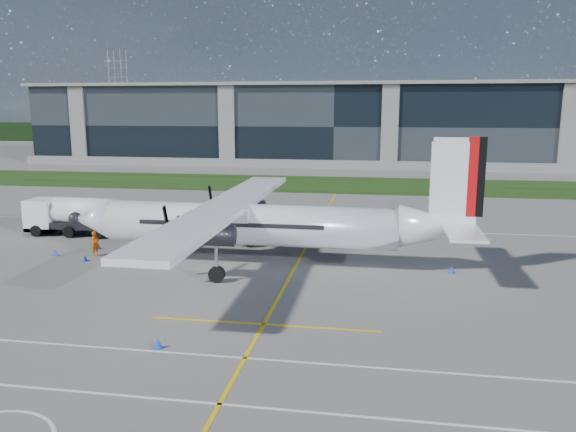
{
  "coord_description": "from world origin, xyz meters",
  "views": [
    {
      "loc": [
        8.73,
        -32.67,
        10.98
      ],
      "look_at": [
        2.21,
        6.4,
        3.3
      ],
      "focal_mm": 35.0,
      "sensor_mm": 36.0,
      "label": 1
    }
  ],
  "objects_px": {
    "safety_cone_nose_stbd": "(98,246)",
    "ground_crew_person": "(95,242)",
    "pylon_west": "(119,95)",
    "safety_cone_fwd": "(56,252)",
    "safety_cone_stbdwing": "(277,217)",
    "fuel_tanker_truck": "(68,216)",
    "baggage_tug": "(155,235)",
    "turboprop_aircraft": "(265,201)",
    "safety_cone_portwing": "(158,343)",
    "safety_cone_nose_port": "(85,258)",
    "safety_cone_tail": "(452,269)"
  },
  "relations": [
    {
      "from": "turboprop_aircraft",
      "to": "safety_cone_fwd",
      "type": "relative_size",
      "value": 60.86
    },
    {
      "from": "safety_cone_nose_port",
      "to": "safety_cone_portwing",
      "type": "relative_size",
      "value": 1.0
    },
    {
      "from": "baggage_tug",
      "to": "safety_cone_portwing",
      "type": "relative_size",
      "value": 6.63
    },
    {
      "from": "safety_cone_stbdwing",
      "to": "safety_cone_fwd",
      "type": "bearing_deg",
      "value": -130.32
    },
    {
      "from": "safety_cone_nose_port",
      "to": "safety_cone_nose_stbd",
      "type": "xyz_separation_m",
      "value": [
        -0.85,
        3.52,
        0.0
      ]
    },
    {
      "from": "safety_cone_tail",
      "to": "safety_cone_nose_port",
      "type": "height_order",
      "value": "same"
    },
    {
      "from": "safety_cone_nose_stbd",
      "to": "safety_cone_nose_port",
      "type": "bearing_deg",
      "value": -76.48
    },
    {
      "from": "turboprop_aircraft",
      "to": "fuel_tanker_truck",
      "type": "relative_size",
      "value": 3.48
    },
    {
      "from": "safety_cone_nose_stbd",
      "to": "safety_cone_portwing",
      "type": "bearing_deg",
      "value": -54.74
    },
    {
      "from": "pylon_west",
      "to": "safety_cone_nose_stbd",
      "type": "distance_m",
      "value": 158.3
    },
    {
      "from": "safety_cone_fwd",
      "to": "safety_cone_portwing",
      "type": "xyz_separation_m",
      "value": [
        14.05,
        -14.41,
        0.0
      ]
    },
    {
      "from": "turboprop_aircraft",
      "to": "baggage_tug",
      "type": "bearing_deg",
      "value": 161.07
    },
    {
      "from": "fuel_tanker_truck",
      "to": "baggage_tug",
      "type": "relative_size",
      "value": 2.64
    },
    {
      "from": "pylon_west",
      "to": "safety_cone_nose_port",
      "type": "relative_size",
      "value": 60.0
    },
    {
      "from": "fuel_tanker_truck",
      "to": "safety_cone_stbdwing",
      "type": "height_order",
      "value": "fuel_tanker_truck"
    },
    {
      "from": "fuel_tanker_truck",
      "to": "safety_cone_tail",
      "type": "distance_m",
      "value": 32.6
    },
    {
      "from": "ground_crew_person",
      "to": "safety_cone_portwing",
      "type": "bearing_deg",
      "value": -126.75
    },
    {
      "from": "safety_cone_fwd",
      "to": "safety_cone_portwing",
      "type": "distance_m",
      "value": 20.12
    },
    {
      "from": "turboprop_aircraft",
      "to": "fuel_tanker_truck",
      "type": "height_order",
      "value": "turboprop_aircraft"
    },
    {
      "from": "safety_cone_nose_port",
      "to": "pylon_west",
      "type": "bearing_deg",
      "value": 114.84
    },
    {
      "from": "baggage_tug",
      "to": "ground_crew_person",
      "type": "xyz_separation_m",
      "value": [
        -3.44,
        -3.19,
        0.08
      ]
    },
    {
      "from": "baggage_tug",
      "to": "fuel_tanker_truck",
      "type": "bearing_deg",
      "value": 161.04
    },
    {
      "from": "ground_crew_person",
      "to": "safety_cone_fwd",
      "type": "xyz_separation_m",
      "value": [
        -2.99,
        -0.49,
        -0.82
      ]
    },
    {
      "from": "turboprop_aircraft",
      "to": "safety_cone_nose_stbd",
      "type": "bearing_deg",
      "value": 171.46
    },
    {
      "from": "safety_cone_stbdwing",
      "to": "safety_cone_nose_port",
      "type": "xyz_separation_m",
      "value": [
        -10.94,
        -17.4,
        0.0
      ]
    },
    {
      "from": "safety_cone_nose_stbd",
      "to": "safety_cone_stbdwing",
      "type": "bearing_deg",
      "value": 49.68
    },
    {
      "from": "safety_cone_stbdwing",
      "to": "safety_cone_nose_stbd",
      "type": "bearing_deg",
      "value": -130.32
    },
    {
      "from": "safety_cone_fwd",
      "to": "safety_cone_nose_port",
      "type": "xyz_separation_m",
      "value": [
        2.95,
        -1.03,
        0.0
      ]
    },
    {
      "from": "safety_cone_fwd",
      "to": "baggage_tug",
      "type": "bearing_deg",
      "value": 29.79
    },
    {
      "from": "pylon_west",
      "to": "safety_cone_portwing",
      "type": "xyz_separation_m",
      "value": [
        78.79,
        -159.63,
        -14.75
      ]
    },
    {
      "from": "pylon_west",
      "to": "safety_cone_fwd",
      "type": "relative_size",
      "value": 60.0
    },
    {
      "from": "pylon_west",
      "to": "ground_crew_person",
      "type": "height_order",
      "value": "pylon_west"
    },
    {
      "from": "baggage_tug",
      "to": "ground_crew_person",
      "type": "height_order",
      "value": "ground_crew_person"
    },
    {
      "from": "safety_cone_tail",
      "to": "safety_cone_stbdwing",
      "type": "height_order",
      "value": "same"
    },
    {
      "from": "safety_cone_fwd",
      "to": "safety_cone_portwing",
      "type": "height_order",
      "value": "same"
    },
    {
      "from": "pylon_west",
      "to": "turboprop_aircraft",
      "type": "bearing_deg",
      "value": -60.86
    },
    {
      "from": "pylon_west",
      "to": "safety_cone_stbdwing",
      "type": "distance_m",
      "value": 151.67
    },
    {
      "from": "baggage_tug",
      "to": "safety_cone_nose_stbd",
      "type": "relative_size",
      "value": 6.63
    },
    {
      "from": "fuel_tanker_truck",
      "to": "baggage_tug",
      "type": "height_order",
      "value": "fuel_tanker_truck"
    },
    {
      "from": "safety_cone_nose_stbd",
      "to": "ground_crew_person",
      "type": "bearing_deg",
      "value": -65.98
    },
    {
      "from": "turboprop_aircraft",
      "to": "ground_crew_person",
      "type": "relative_size",
      "value": 14.15
    },
    {
      "from": "safety_cone_nose_port",
      "to": "fuel_tanker_truck",
      "type": "bearing_deg",
      "value": 126.8
    },
    {
      "from": "safety_cone_fwd",
      "to": "safety_cone_stbdwing",
      "type": "xyz_separation_m",
      "value": [
        13.89,
        16.37,
        0.0
      ]
    },
    {
      "from": "baggage_tug",
      "to": "safety_cone_portwing",
      "type": "xyz_separation_m",
      "value": [
        7.62,
        -18.09,
        -0.75
      ]
    },
    {
      "from": "ground_crew_person",
      "to": "safety_cone_nose_stbd",
      "type": "relative_size",
      "value": 4.3
    },
    {
      "from": "turboprop_aircraft",
      "to": "fuel_tanker_truck",
      "type": "xyz_separation_m",
      "value": [
        -19.01,
        6.53,
        -2.92
      ]
    },
    {
      "from": "pylon_west",
      "to": "safety_cone_tail",
      "type": "height_order",
      "value": "pylon_west"
    },
    {
      "from": "ground_crew_person",
      "to": "safety_cone_nose_port",
      "type": "relative_size",
      "value": 4.3
    },
    {
      "from": "ground_crew_person",
      "to": "safety_cone_fwd",
      "type": "relative_size",
      "value": 4.3
    },
    {
      "from": "fuel_tanker_truck",
      "to": "safety_cone_fwd",
      "type": "height_order",
      "value": "fuel_tanker_truck"
    }
  ]
}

